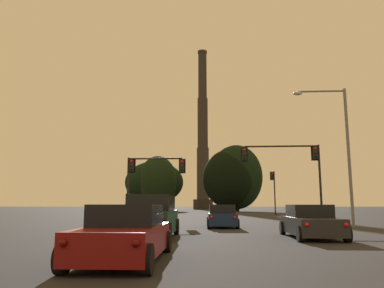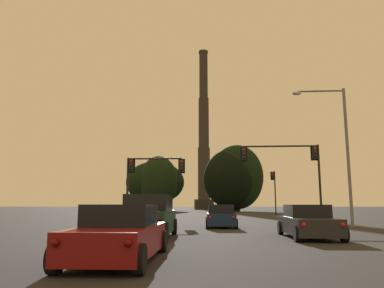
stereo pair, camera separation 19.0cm
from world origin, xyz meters
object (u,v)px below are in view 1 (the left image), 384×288
object	(u,v)px
sedan_right_lane_second	(310,222)
traffic_light_overhead_right	(293,162)
hatchback_center_lane_front	(222,217)
street_lamp	(340,141)
traffic_light_far_right	(274,186)
sedan_left_lane_third	(126,234)
traffic_light_overhead_left	(148,172)
smokestack	(203,145)
suv_left_lane_second	(152,217)

from	to	relation	value
sedan_right_lane_second	traffic_light_overhead_right	size ratio (longest dim) A/B	0.72
hatchback_center_lane_front	street_lamp	xyz separation A→B (m)	(7.94, 0.93, 5.00)
traffic_light_overhead_right	street_lamp	xyz separation A→B (m)	(1.93, -5.84, 0.79)
traffic_light_far_right	sedan_left_lane_third	bearing A→B (deg)	-103.35
traffic_light_overhead_right	sedan_left_lane_third	bearing A→B (deg)	-112.34
traffic_light_far_right	traffic_light_overhead_left	distance (m)	28.05
hatchback_center_lane_front	traffic_light_far_right	size ratio (longest dim) A/B	0.66
traffic_light_far_right	traffic_light_overhead_right	size ratio (longest dim) A/B	0.96
traffic_light_overhead_left	hatchback_center_lane_front	bearing A→B (deg)	-49.72
traffic_light_far_right	smokestack	world-z (taller)	smokestack
traffic_light_overhead_left	traffic_light_overhead_right	xyz separation A→B (m)	(12.15, -0.48, 0.73)
sedan_left_lane_third	smokestack	distance (m)	106.32
sedan_right_lane_second	hatchback_center_lane_front	size ratio (longest dim) A/B	1.14
sedan_right_lane_second	hatchback_center_lane_front	world-z (taller)	hatchback_center_lane_front
traffic_light_far_right	smokestack	bearing A→B (deg)	101.79
suv_left_lane_second	hatchback_center_lane_front	size ratio (longest dim) A/B	1.19
traffic_light_far_right	street_lamp	size ratio (longest dim) A/B	0.68
suv_left_lane_second	smokestack	world-z (taller)	smokestack
suv_left_lane_second	traffic_light_overhead_left	size ratio (longest dim) A/B	0.91
sedan_left_lane_third	traffic_light_far_right	xyz separation A→B (m)	(10.89, 45.88, 3.46)
hatchback_center_lane_front	traffic_light_overhead_left	xyz separation A→B (m)	(-6.14, 7.25, 3.48)
hatchback_center_lane_front	street_lamp	distance (m)	9.42
traffic_light_overhead_left	traffic_light_overhead_right	size ratio (longest dim) A/B	0.83
suv_left_lane_second	traffic_light_overhead_right	world-z (taller)	traffic_light_overhead_right
hatchback_center_lane_front	smokestack	distance (m)	92.18
traffic_light_far_right	smokestack	xyz separation A→B (m)	(-12.25, 58.70, 15.65)
traffic_light_far_right	traffic_light_overhead_right	world-z (taller)	traffic_light_overhead_right
hatchback_center_lane_front	street_lamp	size ratio (longest dim) A/B	0.45
sedan_right_lane_second	suv_left_lane_second	world-z (taller)	suv_left_lane_second
sedan_left_lane_third	smokestack	size ratio (longest dim) A/B	0.09
street_lamp	smokestack	size ratio (longest dim) A/B	0.18
traffic_light_overhead_right	street_lamp	size ratio (longest dim) A/B	0.71
traffic_light_overhead_right	street_lamp	distance (m)	6.20
hatchback_center_lane_front	sedan_left_lane_third	bearing A→B (deg)	-102.37
hatchback_center_lane_front	traffic_light_overhead_right	world-z (taller)	traffic_light_overhead_right
sedan_left_lane_third	traffic_light_overhead_left	xyz separation A→B (m)	(-3.41, 21.75, 3.48)
street_lamp	traffic_light_overhead_left	bearing A→B (deg)	155.83
traffic_light_overhead_right	smokestack	world-z (taller)	smokestack
sedan_right_lane_second	traffic_light_far_right	xyz separation A→B (m)	(4.44, 38.71, 3.46)
suv_left_lane_second	street_lamp	bearing A→B (deg)	36.73
sedan_left_lane_third	traffic_light_overhead_right	bearing A→B (deg)	66.53
sedan_left_lane_third	hatchback_center_lane_front	bearing A→B (deg)	78.20
sedan_right_lane_second	traffic_light_overhead_right	distance (m)	14.89
traffic_light_far_right	street_lamp	distance (m)	30.49
sedan_left_lane_third	suv_left_lane_second	xyz separation A→B (m)	(-0.48, 6.78, 0.23)
sedan_right_lane_second	traffic_light_overhead_left	bearing A→B (deg)	123.90
sedan_left_lane_third	suv_left_lane_second	size ratio (longest dim) A/B	0.96
traffic_light_overhead_right	smokestack	xyz separation A→B (m)	(-10.10, 83.31, 14.91)
sedan_left_lane_third	traffic_light_overhead_right	size ratio (longest dim) A/B	0.72
sedan_right_lane_second	street_lamp	world-z (taller)	street_lamp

